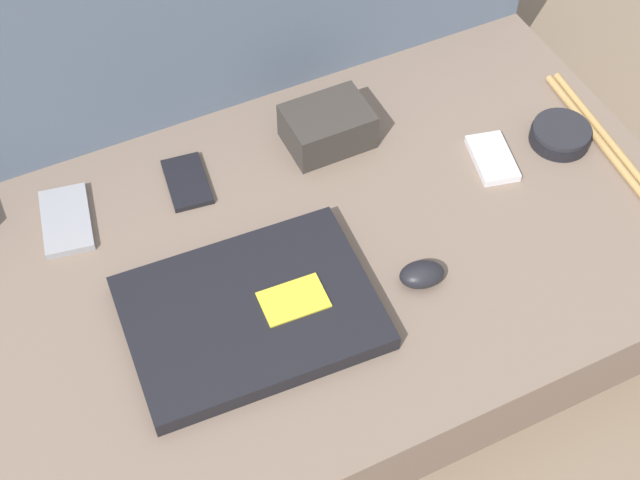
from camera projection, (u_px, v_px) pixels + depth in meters
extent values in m
plane|color=#7A6651|center=(320.00, 296.00, 1.41)|extent=(8.00, 8.00, 0.00)
cube|color=#7A6656|center=(320.00, 273.00, 1.36)|extent=(1.12, 0.66, 0.13)
cube|color=black|center=(250.00, 313.00, 1.22)|extent=(0.35, 0.27, 0.03)
cube|color=yellow|center=(294.00, 300.00, 1.22)|extent=(0.09, 0.07, 0.00)
ellipsoid|color=black|center=(422.00, 274.00, 1.26)|extent=(0.07, 0.06, 0.03)
cylinder|color=black|center=(560.00, 136.00, 1.43)|extent=(0.10, 0.10, 0.02)
cylinder|color=#232328|center=(562.00, 130.00, 1.42)|extent=(0.09, 0.09, 0.01)
cube|color=silver|center=(492.00, 158.00, 1.41)|extent=(0.08, 0.11, 0.01)
cube|color=#99999E|center=(66.00, 220.00, 1.33)|extent=(0.09, 0.14, 0.01)
cube|color=black|center=(187.00, 182.00, 1.38)|extent=(0.07, 0.11, 0.01)
cube|color=#38332D|center=(327.00, 127.00, 1.41)|extent=(0.13, 0.10, 0.06)
cylinder|color=tan|center=(606.00, 149.00, 1.42)|extent=(0.04, 0.36, 0.01)
cylinder|color=tan|center=(614.00, 146.00, 1.42)|extent=(0.04, 0.36, 0.01)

